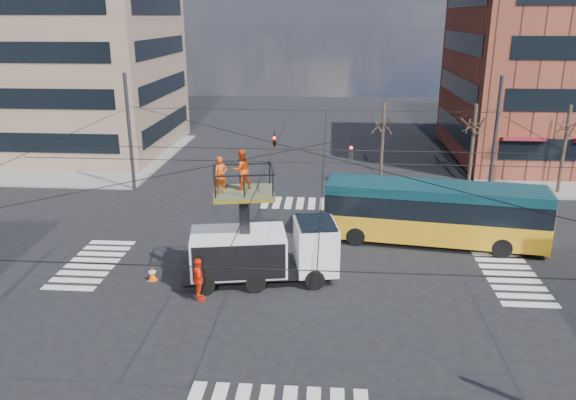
{
  "coord_description": "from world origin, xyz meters",
  "views": [
    {
      "loc": [
        1.45,
        -24.27,
        11.53
      ],
      "look_at": [
        -0.5,
        1.3,
        3.08
      ],
      "focal_mm": 35.0,
      "sensor_mm": 36.0,
      "label": 1
    }
  ],
  "objects_px": {
    "city_bus": "(434,212)",
    "flagger": "(352,228)",
    "worker_ground": "(199,280)",
    "traffic_cone": "(152,274)",
    "utility_truck": "(263,239)"
  },
  "relations": [
    {
      "from": "city_bus",
      "to": "worker_ground",
      "type": "distance_m",
      "value": 13.07
    },
    {
      "from": "utility_truck",
      "to": "worker_ground",
      "type": "xyz_separation_m",
      "value": [
        -2.47,
        -2.17,
        -1.05
      ]
    },
    {
      "from": "city_bus",
      "to": "flagger",
      "type": "xyz_separation_m",
      "value": [
        -4.21,
        -0.29,
        -0.88
      ]
    },
    {
      "from": "utility_truck",
      "to": "city_bus",
      "type": "height_order",
      "value": "utility_truck"
    },
    {
      "from": "city_bus",
      "to": "traffic_cone",
      "type": "relative_size",
      "value": 18.26
    },
    {
      "from": "traffic_cone",
      "to": "utility_truck",
      "type": "bearing_deg",
      "value": 5.22
    },
    {
      "from": "utility_truck",
      "to": "traffic_cone",
      "type": "bearing_deg",
      "value": 174.95
    },
    {
      "from": "worker_ground",
      "to": "traffic_cone",
      "type": "bearing_deg",
      "value": 35.1
    },
    {
      "from": "flagger",
      "to": "city_bus",
      "type": "bearing_deg",
      "value": 63.28
    },
    {
      "from": "city_bus",
      "to": "flagger",
      "type": "bearing_deg",
      "value": -168.14
    },
    {
      "from": "utility_truck",
      "to": "worker_ground",
      "type": "height_order",
      "value": "utility_truck"
    },
    {
      "from": "worker_ground",
      "to": "flagger",
      "type": "bearing_deg",
      "value": -65.25
    },
    {
      "from": "traffic_cone",
      "to": "worker_ground",
      "type": "height_order",
      "value": "worker_ground"
    },
    {
      "from": "utility_truck",
      "to": "flagger",
      "type": "bearing_deg",
      "value": 38.34
    },
    {
      "from": "utility_truck",
      "to": "traffic_cone",
      "type": "height_order",
      "value": "utility_truck"
    }
  ]
}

